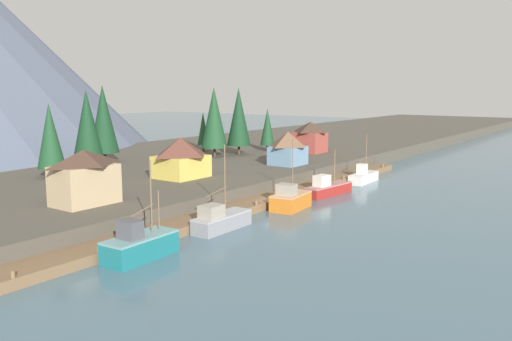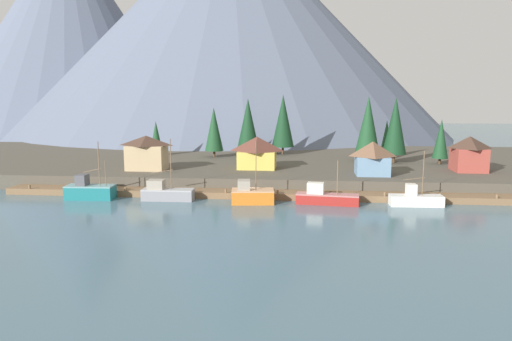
% 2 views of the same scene
% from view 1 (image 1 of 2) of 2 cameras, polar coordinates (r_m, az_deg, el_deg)
% --- Properties ---
extents(ground_plane, '(400.00, 400.00, 1.00)m').
position_cam_1_polar(ground_plane, '(82.76, -9.49, -2.45)').
color(ground_plane, '#476675').
extents(dock, '(80.00, 4.00, 1.60)m').
position_cam_1_polar(dock, '(71.06, 0.75, -3.37)').
color(dock, brown).
rests_on(dock, ground_plane).
extents(shoreline_bank, '(400.00, 56.00, 2.50)m').
position_cam_1_polar(shoreline_bank, '(91.29, -14.82, -0.45)').
color(shoreline_bank, '#4C473D').
rests_on(shoreline_bank, ground_plane).
extents(fishing_boat_teal, '(7.41, 3.29, 8.91)m').
position_cam_1_polar(fishing_boat_teal, '(50.27, -12.39, -7.82)').
color(fishing_boat_teal, '#196B70').
rests_on(fishing_boat_teal, ground_plane).
extents(fishing_boat_grey, '(7.86, 2.61, 9.43)m').
position_cam_1_polar(fishing_boat_grey, '(58.87, -3.84, -5.32)').
color(fishing_boat_grey, gray).
rests_on(fishing_boat_grey, ground_plane).
extents(fishing_boat_orange, '(6.53, 3.90, 9.10)m').
position_cam_1_polar(fishing_boat_orange, '(68.88, 3.69, -3.13)').
color(fishing_boat_orange, '#CC6B1E').
rests_on(fishing_boat_orange, ground_plane).
extents(fishing_boat_red, '(9.29, 3.21, 6.58)m').
position_cam_1_polar(fishing_boat_red, '(78.37, 7.68, -1.89)').
color(fishing_boat_red, maroon).
rests_on(fishing_boat_red, ground_plane).
extents(fishing_boat_white, '(7.59, 2.55, 8.01)m').
position_cam_1_polar(fishing_boat_white, '(89.97, 11.44, -0.65)').
color(fishing_boat_white, silver).
rests_on(fishing_boat_white, ground_plane).
extents(house_yellow, '(7.18, 6.27, 5.88)m').
position_cam_1_polar(house_yellow, '(78.59, -8.05, 1.43)').
color(house_yellow, gold).
rests_on(house_yellow, shoreline_bank).
extents(house_tan, '(7.15, 4.72, 6.22)m').
position_cam_1_polar(house_tan, '(62.70, -17.92, -0.63)').
color(house_tan, tan).
rests_on(house_tan, shoreline_bank).
extents(house_red, '(5.57, 5.74, 6.25)m').
position_cam_1_polar(house_red, '(108.94, 5.82, 3.62)').
color(house_red, '#9E4238').
rests_on(house_red, shoreline_bank).
extents(house_blue, '(5.76, 5.19, 5.71)m').
position_cam_1_polar(house_blue, '(90.93, 3.43, 2.45)').
color(house_blue, '#6689A8').
rests_on(house_blue, shoreline_bank).
extents(conifer_near_left, '(4.70, 4.70, 13.09)m').
position_cam_1_polar(conifer_near_left, '(104.70, -1.87, 5.78)').
color(conifer_near_left, '#4C3823').
rests_on(conifer_near_left, shoreline_bank).
extents(conifer_near_right, '(4.02, 4.02, 10.86)m').
position_cam_1_polar(conifer_near_right, '(83.30, -21.21, 3.48)').
color(conifer_near_right, '#4C3823').
rests_on(conifer_near_right, shoreline_bank).
extents(conifer_mid_left, '(4.91, 4.91, 12.77)m').
position_cam_1_polar(conifer_mid_left, '(88.34, -17.64, 4.63)').
color(conifer_mid_left, '#4C3823').
rests_on(conifer_mid_left, shoreline_bank).
extents(conifer_mid_right, '(4.99, 4.99, 13.26)m').
position_cam_1_polar(conifer_mid_right, '(102.06, -4.51, 5.70)').
color(conifer_mid_right, '#4C3823').
rests_on(conifer_mid_right, shoreline_bank).
extents(conifer_back_right, '(2.44, 2.44, 8.11)m').
position_cam_1_polar(conifer_back_right, '(110.77, -5.69, 4.48)').
color(conifer_back_right, '#4C3823').
rests_on(conifer_back_right, shoreline_bank).
extents(conifer_centre, '(5.09, 5.09, 13.58)m').
position_cam_1_polar(conifer_centre, '(97.10, -16.04, 5.33)').
color(conifer_centre, '#4C3823').
rests_on(conifer_centre, shoreline_bank).
extents(conifer_far_left, '(3.04, 3.04, 8.84)m').
position_cam_1_polar(conifer_far_left, '(111.34, 1.24, 4.70)').
color(conifer_far_left, '#4C3823').
rests_on(conifer_far_left, shoreline_bank).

